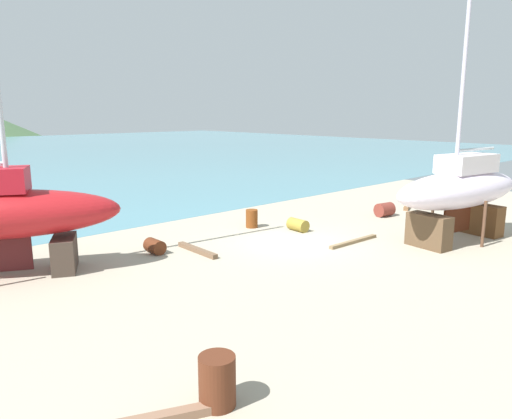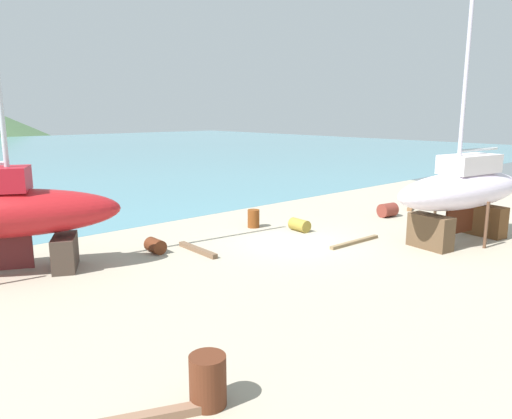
# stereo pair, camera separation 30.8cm
# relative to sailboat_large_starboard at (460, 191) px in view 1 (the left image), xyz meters

# --- Properties ---
(ground_plane) EXTENTS (39.15, 39.15, 0.00)m
(ground_plane) POSITION_rel_sailboat_large_starboard_xyz_m (-5.06, 0.99, -2.04)
(ground_plane) COLOR #ABA18B
(sailboat_large_starboard) EXTENTS (7.31, 3.12, 11.06)m
(sailboat_large_starboard) POSITION_rel_sailboat_large_starboard_xyz_m (0.00, 0.00, 0.00)
(sailboat_large_starboard) COLOR brown
(sailboat_large_starboard) RESTS_ON ground
(barrel_rust_mid) EXTENTS (0.55, 0.79, 0.53)m
(barrel_rust_mid) POSITION_rel_sailboat_large_starboard_xyz_m (-9.88, 6.69, -1.77)
(barrel_rust_mid) COLOR #552612
(barrel_rust_mid) RESTS_ON ground
(barrel_blue_faded) EXTENTS (0.73, 0.73, 0.94)m
(barrel_blue_faded) POSITION_rel_sailboat_large_starboard_xyz_m (-14.04, -2.24, -1.57)
(barrel_blue_faded) COLOR #552817
(barrel_blue_faded) RESTS_ON ground
(barrel_tipped_right) EXTENTS (0.72, 0.72, 0.81)m
(barrel_tipped_right) POSITION_rel_sailboat_large_starboard_xyz_m (-4.53, 7.27, -1.64)
(barrel_tipped_right) COLOR brown
(barrel_tipped_right) RESTS_ON ground
(barrel_rust_near) EXTENTS (0.61, 0.96, 0.54)m
(barrel_rust_near) POSITION_rel_sailboat_large_starboard_xyz_m (-3.50, 5.41, -1.77)
(barrel_rust_near) COLOR olive
(barrel_rust_near) RESTS_ON ground
(barrel_tar_black) EXTENTS (0.95, 0.80, 0.68)m
(barrel_tar_black) POSITION_rel_sailboat_large_starboard_xyz_m (1.88, 4.51, -1.70)
(barrel_tar_black) COLOR maroon
(barrel_tar_black) RESTS_ON ground
(timber_short_cross) EXTENTS (2.78, 0.26, 0.12)m
(timber_short_cross) POSITION_rel_sailboat_large_starboard_xyz_m (-3.36, 2.57, -1.98)
(timber_short_cross) COLOR olive
(timber_short_cross) RESTS_ON ground
(timber_short_skew) EXTENTS (2.14, 1.09, 0.16)m
(timber_short_skew) POSITION_rel_sailboat_large_starboard_xyz_m (-15.03, -1.99, -1.96)
(timber_short_skew) COLOR #86614A
(timber_short_skew) RESTS_ON ground
(timber_long_fore) EXTENTS (2.78, 1.39, 0.18)m
(timber_long_fore) POSITION_rel_sailboat_large_starboard_xyz_m (5.19, 5.08, -1.95)
(timber_long_fore) COLOR brown
(timber_long_fore) RESTS_ON ground
(timber_long_aft) EXTENTS (0.30, 2.30, 0.17)m
(timber_long_aft) POSITION_rel_sailboat_large_starboard_xyz_m (-8.67, 5.73, -1.95)
(timber_long_aft) COLOR brown
(timber_long_aft) RESTS_ON ground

